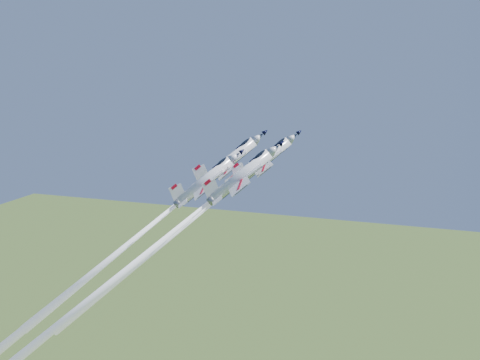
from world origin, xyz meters
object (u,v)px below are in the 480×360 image
(jet_left, at_px, (132,241))
(jet_slot, at_px, (138,236))
(jet_right, at_px, (138,260))
(jet_lead, at_px, (182,228))

(jet_left, height_order, jet_slot, jet_left)
(jet_right, relative_size, jet_slot, 1.30)
(jet_lead, height_order, jet_right, jet_lead)
(jet_left, distance_m, jet_right, 13.34)
(jet_right, height_order, jet_slot, jet_right)
(jet_lead, xyz_separation_m, jet_left, (-13.28, 3.04, -5.20))
(jet_lead, xyz_separation_m, jet_right, (-5.69, -7.93, -4.76))
(jet_lead, height_order, jet_slot, jet_lead)
(jet_left, distance_m, jet_slot, 8.07)
(jet_lead, distance_m, jet_right, 10.85)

